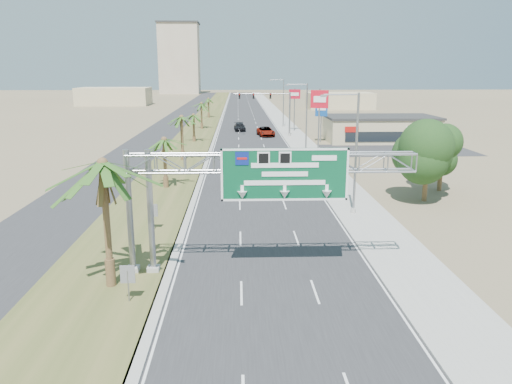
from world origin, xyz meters
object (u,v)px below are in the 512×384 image
(palm_near, at_px, (102,164))
(pole_sign_red_far, at_px, (295,98))
(signal_mast, at_px, (278,110))
(car_left_lane, at_px, (232,179))
(car_mid_lane, at_px, (267,160))
(pole_sign_red_near, at_px, (319,103))
(store_building, at_px, (380,129))
(car_far, at_px, (240,127))
(car_right_lane, at_px, (266,132))
(sign_gantry, at_px, (257,172))
(pole_sign_blue, at_px, (321,109))

(palm_near, relative_size, pole_sign_red_far, 1.00)
(signal_mast, height_order, car_left_lane, signal_mast)
(car_mid_lane, bearing_deg, pole_sign_red_near, 45.83)
(store_building, xyz_separation_m, pole_sign_red_near, (-13.00, -15.59, 5.36))
(car_mid_lane, relative_size, car_far, 0.81)
(car_right_lane, bearing_deg, palm_near, -106.63)
(store_building, height_order, car_right_lane, store_building)
(store_building, height_order, pole_sign_red_near, pole_sign_red_near)
(store_building, relative_size, car_left_lane, 4.55)
(sign_gantry, xyz_separation_m, car_left_lane, (-1.69, 23.35, -5.38))
(signal_mast, xyz_separation_m, car_far, (-6.93, 9.61, -4.08))
(store_building, xyz_separation_m, car_right_lane, (-19.02, 7.37, -1.17))
(pole_sign_blue, bearing_deg, store_building, 7.49)
(pole_sign_red_near, bearing_deg, car_far, 109.03)
(sign_gantry, xyz_separation_m, pole_sign_red_far, (10.06, 70.66, 0.53))
(palm_near, relative_size, pole_sign_blue, 1.11)
(car_mid_lane, bearing_deg, pole_sign_red_far, 84.16)
(pole_sign_red_far, bearing_deg, store_building, -48.28)
(car_right_lane, relative_size, pole_sign_red_near, 0.64)
(car_far, bearing_deg, car_left_lane, -94.69)
(sign_gantry, height_order, car_far, sign_gantry)
(car_far, height_order, pole_sign_red_far, pole_sign_red_far)
(pole_sign_red_near, bearing_deg, sign_gantry, -103.96)
(car_left_lane, height_order, pole_sign_red_near, pole_sign_red_near)
(car_right_lane, distance_m, car_far, 9.48)
(signal_mast, distance_m, pole_sign_blue, 9.82)
(car_far, distance_m, pole_sign_red_far, 12.27)
(pole_sign_red_near, xyz_separation_m, pole_sign_blue, (2.67, 14.23, -1.80))
(palm_near, xyz_separation_m, store_building, (31.20, 58.00, -4.93))
(car_mid_lane, distance_m, pole_sign_red_near, 11.84)
(car_mid_lane, xyz_separation_m, car_right_lane, (1.48, 29.27, 0.11))
(palm_near, relative_size, car_left_lane, 2.11)
(signal_mast, xyz_separation_m, pole_sign_red_near, (3.83, -21.56, 2.51))
(store_building, bearing_deg, pole_sign_red_far, 131.72)
(pole_sign_red_far, bearing_deg, car_far, 174.67)
(car_far, bearing_deg, sign_gantry, -92.96)
(car_left_lane, distance_m, pole_sign_red_near, 21.83)
(signal_mast, xyz_separation_m, pole_sign_red_far, (3.83, 8.61, 1.74))
(signal_mast, distance_m, store_building, 18.08)
(signal_mast, bearing_deg, pole_sign_red_near, -79.93)
(palm_near, bearing_deg, pole_sign_red_near, 66.77)
(car_left_lane, xyz_separation_m, pole_sign_red_far, (11.75, 47.30, 5.91))
(car_left_lane, xyz_separation_m, pole_sign_red_near, (11.75, 17.13, 6.69))
(car_left_lane, relative_size, pole_sign_red_near, 0.42)
(car_left_lane, bearing_deg, pole_sign_blue, 72.77)
(car_right_lane, height_order, car_far, car_right_lane)
(car_mid_lane, bearing_deg, car_right_lane, 92.88)
(pole_sign_blue, bearing_deg, sign_gantry, -103.10)
(store_building, distance_m, pole_sign_red_far, 20.07)
(car_mid_lane, bearing_deg, signal_mast, 88.27)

